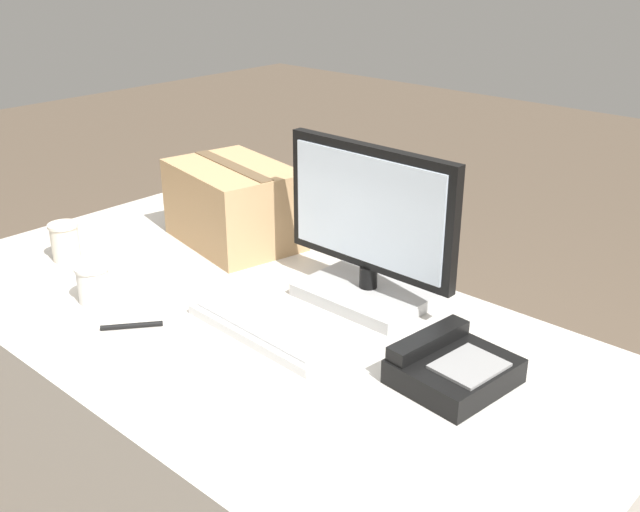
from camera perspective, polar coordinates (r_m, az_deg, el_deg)
The scene contains 8 objects.
office_desk at distance 1.96m, azimuth -4.99°, elevation -14.44°, with size 1.80×0.90×0.75m.
monitor at distance 1.78m, azimuth 3.76°, elevation 1.46°, with size 0.47×0.24×0.38m.
keyboard at distance 1.68m, azimuth -4.02°, elevation -5.46°, with size 0.41×0.16×0.03m.
desk_phone at distance 1.52m, azimuth 10.00°, elevation -8.37°, with size 0.21×0.24×0.08m.
paper_cup_left at distance 2.15m, azimuth -18.85°, elevation 1.05°, with size 0.08×0.08×0.10m.
paper_cup_right at distance 1.89m, azimuth -16.88°, elevation -2.02°, with size 0.08×0.08×0.09m.
cardboard_box at distance 2.15m, azimuth -6.57°, elevation 3.93°, with size 0.42×0.33×0.23m.
pen_marker at distance 1.75m, azimuth -14.15°, elevation -5.17°, with size 0.09×0.12×0.01m.
Camera 1 is at (1.16, -1.02, 1.57)m, focal length 42.00 mm.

